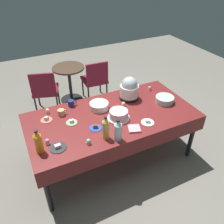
# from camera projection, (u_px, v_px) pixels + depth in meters

# --- Properties ---
(ground) EXTENTS (9.00, 9.00, 0.00)m
(ground) POSITION_uv_depth(u_px,v_px,m) (112.00, 156.00, 3.45)
(ground) COLOR slate
(potluck_table) EXTENTS (2.20, 1.10, 0.75)m
(potluck_table) POSITION_uv_depth(u_px,v_px,m) (112.00, 119.00, 3.05)
(potluck_table) COLOR maroon
(potluck_table) RESTS_ON ground
(frosted_layer_cake) EXTENTS (0.29, 0.29, 0.12)m
(frosted_layer_cake) POSITION_uv_depth(u_px,v_px,m) (119.00, 115.00, 2.93)
(frosted_layer_cake) COLOR silver
(frosted_layer_cake) RESTS_ON potluck_table
(slow_cooker) EXTENTS (0.28, 0.28, 0.34)m
(slow_cooker) POSITION_uv_depth(u_px,v_px,m) (129.00, 89.00, 3.27)
(slow_cooker) COLOR black
(slow_cooker) RESTS_ON potluck_table
(glass_salad_bowl) EXTENTS (0.26, 0.26, 0.08)m
(glass_salad_bowl) POSITION_uv_depth(u_px,v_px,m) (165.00, 99.00, 3.25)
(glass_salad_bowl) COLOR #B2C6BC
(glass_salad_bowl) RESTS_ON potluck_table
(ceramic_snack_bowl) EXTENTS (0.26, 0.26, 0.09)m
(ceramic_snack_bowl) POSITION_uv_depth(u_px,v_px,m) (99.00, 106.00, 3.12)
(ceramic_snack_bowl) COLOR silver
(ceramic_snack_bowl) RESTS_ON potluck_table
(dessert_plate_coral) EXTENTS (0.15, 0.15, 0.05)m
(dessert_plate_coral) POSITION_uv_depth(u_px,v_px,m) (46.00, 120.00, 2.92)
(dessert_plate_coral) COLOR #E07266
(dessert_plate_coral) RESTS_ON potluck_table
(dessert_plate_charcoal) EXTENTS (0.19, 0.19, 0.04)m
(dessert_plate_charcoal) POSITION_uv_depth(u_px,v_px,m) (58.00, 147.00, 2.51)
(dessert_plate_charcoal) COLOR #2D2D33
(dessert_plate_charcoal) RESTS_ON potluck_table
(dessert_plate_cobalt) EXTENTS (0.15, 0.15, 0.05)m
(dessert_plate_cobalt) POSITION_uv_depth(u_px,v_px,m) (95.00, 127.00, 2.79)
(dessert_plate_cobalt) COLOR #2D4CB2
(dessert_plate_cobalt) RESTS_ON potluck_table
(dessert_plate_white) EXTENTS (0.16, 0.16, 0.05)m
(dessert_plate_white) POSITION_uv_depth(u_px,v_px,m) (148.00, 122.00, 2.88)
(dessert_plate_white) COLOR white
(dessert_plate_white) RESTS_ON potluck_table
(dessert_plate_sage) EXTENTS (0.14, 0.14, 0.05)m
(dessert_plate_sage) POSITION_uv_depth(u_px,v_px,m) (72.00, 122.00, 2.88)
(dessert_plate_sage) COLOR #8CA87F
(dessert_plate_sage) RESTS_ON potluck_table
(cupcake_cocoa) EXTENTS (0.05, 0.05, 0.07)m
(cupcake_cocoa) POSITION_uv_depth(u_px,v_px,m) (48.00, 111.00, 3.04)
(cupcake_cocoa) COLOR beige
(cupcake_cocoa) RESTS_ON potluck_table
(cupcake_rose) EXTENTS (0.05, 0.05, 0.07)m
(cupcake_rose) POSITION_uv_depth(u_px,v_px,m) (47.00, 142.00, 2.55)
(cupcake_rose) COLOR beige
(cupcake_rose) RESTS_ON potluck_table
(cupcake_lemon) EXTENTS (0.05, 0.05, 0.07)m
(cupcake_lemon) POSITION_uv_depth(u_px,v_px,m) (123.00, 104.00, 3.17)
(cupcake_lemon) COLOR beige
(cupcake_lemon) RESTS_ON potluck_table
(cupcake_vanilla) EXTENTS (0.05, 0.05, 0.07)m
(cupcake_vanilla) POSITION_uv_depth(u_px,v_px,m) (150.00, 88.00, 3.54)
(cupcake_vanilla) COLOR beige
(cupcake_vanilla) RESTS_ON potluck_table
(cupcake_berry) EXTENTS (0.05, 0.05, 0.07)m
(cupcake_berry) POSITION_uv_depth(u_px,v_px,m) (89.00, 142.00, 2.55)
(cupcake_berry) COLOR beige
(cupcake_berry) RESTS_ON potluck_table
(soda_bottle_ginger_ale) EXTENTS (0.08, 0.08, 0.30)m
(soda_bottle_ginger_ale) POSITION_uv_depth(u_px,v_px,m) (106.00, 128.00, 2.58)
(soda_bottle_ginger_ale) COLOR gold
(soda_bottle_ginger_ale) RESTS_ON potluck_table
(soda_bottle_water) EXTENTS (0.09, 0.09, 0.28)m
(soda_bottle_water) POSITION_uv_depth(u_px,v_px,m) (118.00, 131.00, 2.56)
(soda_bottle_water) COLOR silver
(soda_bottle_water) RESTS_ON potluck_table
(soda_bottle_orange_juice) EXTENTS (0.08, 0.08, 0.29)m
(soda_bottle_orange_juice) POSITION_uv_depth(u_px,v_px,m) (38.00, 142.00, 2.40)
(soda_bottle_orange_juice) COLOR orange
(soda_bottle_orange_juice) RESTS_ON potluck_table
(coffee_mug_navy) EXTENTS (0.12, 0.08, 0.09)m
(coffee_mug_navy) POSITION_uv_depth(u_px,v_px,m) (71.00, 103.00, 3.17)
(coffee_mug_navy) COLOR navy
(coffee_mug_navy) RESTS_ON potluck_table
(coffee_mug_tan) EXTENTS (0.13, 0.09, 0.08)m
(coffee_mug_tan) POSITION_uv_depth(u_px,v_px,m) (61.00, 112.00, 3.00)
(coffee_mug_tan) COLOR tan
(coffee_mug_tan) RESTS_ON potluck_table
(paper_napkin_stack) EXTENTS (0.18, 0.18, 0.02)m
(paper_napkin_stack) POSITION_uv_depth(u_px,v_px,m) (134.00, 129.00, 2.77)
(paper_napkin_stack) COLOR pink
(paper_napkin_stack) RESTS_ON potluck_table
(maroon_chair_left) EXTENTS (0.55, 0.55, 0.85)m
(maroon_chair_left) POSITION_uv_depth(u_px,v_px,m) (45.00, 89.00, 4.11)
(maroon_chair_left) COLOR maroon
(maroon_chair_left) RESTS_ON ground
(maroon_chair_right) EXTENTS (0.46, 0.46, 0.85)m
(maroon_chair_right) POSITION_uv_depth(u_px,v_px,m) (95.00, 78.00, 4.45)
(maroon_chair_right) COLOR maroon
(maroon_chair_right) RESTS_ON ground
(round_cafe_table) EXTENTS (0.60, 0.60, 0.72)m
(round_cafe_table) POSITION_uv_depth(u_px,v_px,m) (69.00, 78.00, 4.45)
(round_cafe_table) COLOR #473323
(round_cafe_table) RESTS_ON ground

